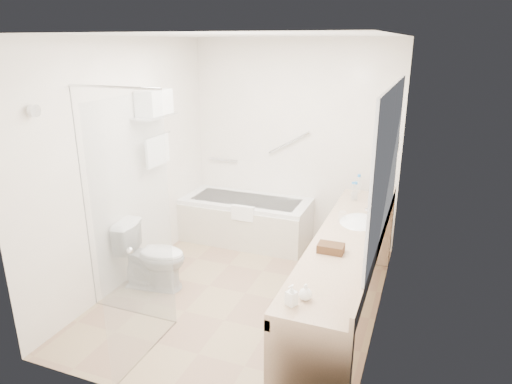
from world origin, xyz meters
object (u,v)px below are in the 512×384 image
(toilet, at_px, (152,256))
(vanity_counter, at_px, (347,259))
(bathtub, at_px, (246,220))
(water_bottle_left, at_px, (355,191))
(amenity_basket, at_px, (331,248))

(toilet, bearing_deg, vanity_counter, -96.04)
(bathtub, xyz_separation_m, toilet, (-0.45, -1.45, 0.07))
(bathtub, relative_size, toilet, 2.26)
(vanity_counter, xyz_separation_m, water_bottle_left, (-0.11, 1.02, 0.30))
(vanity_counter, distance_m, water_bottle_left, 1.07)
(toilet, xyz_separation_m, amenity_basket, (1.89, -0.28, 0.54))
(water_bottle_left, bearing_deg, amenity_basket, -88.54)
(toilet, bearing_deg, bathtub, -24.99)
(bathtub, relative_size, amenity_basket, 7.80)
(toilet, relative_size, water_bottle_left, 3.63)
(bathtub, bearing_deg, toilet, -107.30)
(bathtub, distance_m, amenity_basket, 2.33)
(bathtub, height_order, water_bottle_left, water_bottle_left)
(vanity_counter, bearing_deg, amenity_basket, -103.34)
(water_bottle_left, bearing_deg, toilet, -149.85)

